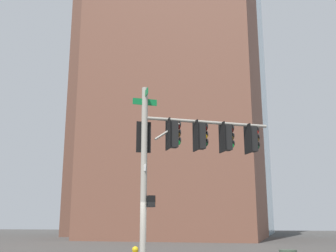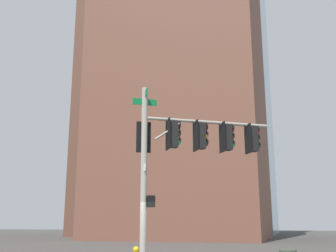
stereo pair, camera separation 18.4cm
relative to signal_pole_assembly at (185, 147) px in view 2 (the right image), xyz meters
name	(u,v)px [view 2 (the right image)]	position (x,y,z in m)	size (l,w,h in m)	color
signal_pole_assembly	(185,147)	(0.00, 0.00, 0.00)	(3.12, 4.68, 6.74)	#9E998C
building_brick_nearside	(185,60)	(35.18, 9.01, 18.54)	(20.43, 19.38, 46.18)	brown
building_brick_midblock	(148,87)	(44.18, 17.53, 18.52)	(16.24, 18.01, 46.13)	brown
building_glass_tower	(203,7)	(56.26, 10.77, 38.26)	(28.56, 22.55, 85.62)	#8CB2C6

